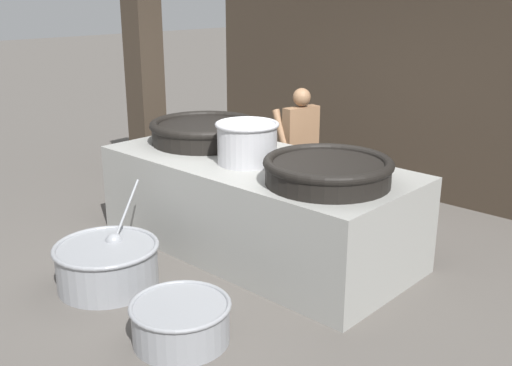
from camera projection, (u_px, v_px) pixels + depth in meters
ground_plane at (256, 247)px, 6.55m from camera, size 60.00×60.00×0.00m
back_wall at (401, 72)px, 8.04m from camera, size 6.50×0.24×3.27m
support_pillar at (144, 71)px, 8.21m from camera, size 0.39×0.39×3.27m
hearth_platform at (256, 205)px, 6.40m from camera, size 3.40×1.55×0.99m
giant_wok_near at (205, 130)px, 6.95m from camera, size 1.27×1.27×0.26m
giant_wok_far at (328, 170)px, 5.46m from camera, size 1.19×1.19×0.25m
stock_pot at (247, 142)px, 6.08m from camera, size 0.65×0.65×0.43m
cook at (300, 146)px, 7.39m from camera, size 0.42×0.61×1.57m
prep_bowl_vegetables at (107, 263)px, 5.63m from camera, size 0.99×1.18×0.82m
prep_bowl_meat at (181, 320)px, 4.75m from camera, size 0.81×0.81×0.34m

